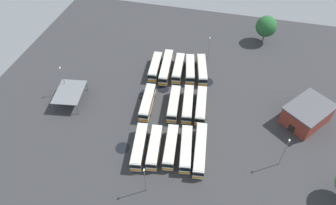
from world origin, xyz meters
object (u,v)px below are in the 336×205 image
(bus_row1_slot4, at_px, (201,105))
(bus_row2_slot4, at_px, (200,149))
(bus_row0_slot4, at_px, (202,70))
(lamp_post_by_building, at_px, (209,47))
(bus_row1_slot3, at_px, (188,104))
(bus_row0_slot3, at_px, (190,69))
(bus_row1_slot2, at_px, (174,104))
(lamp_post_far_corner, at_px, (63,79))
(bus_row0_slot0, at_px, (155,67))
(lamp_post_near_entrance, at_px, (284,152))
(bus_row1_slot0, at_px, (147,102))
(depot_building, at_px, (307,114))
(bus_row2_slot0, at_px, (139,146))
(bus_row2_slot2, at_px, (171,147))
(bus_row2_slot1, at_px, (154,147))
(bus_row2_slot3, at_px, (186,149))
(bus_row0_slot1, at_px, (166,67))
(tree_east_edge, at_px, (266,26))
(maintenance_shelter, at_px, (69,92))
(lamp_post_mid_lot, at_px, (145,179))
(bus_row0_slot2, at_px, (178,68))

(bus_row1_slot4, distance_m, bus_row2_slot4, 14.54)
(bus_row0_slot4, height_order, lamp_post_by_building, lamp_post_by_building)
(bus_row1_slot3, relative_size, bus_row2_slot4, 0.86)
(bus_row0_slot3, bearing_deg, bus_row1_slot2, -5.21)
(lamp_post_far_corner, bearing_deg, bus_row0_slot0, 124.79)
(bus_row1_slot2, height_order, lamp_post_near_entrance, lamp_post_near_entrance)
(bus_row0_slot3, distance_m, bus_row1_slot3, 14.89)
(lamp_post_far_corner, bearing_deg, bus_row1_slot0, 90.23)
(bus_row2_slot4, relative_size, depot_building, 0.97)
(bus_row0_slot4, relative_size, bus_row2_slot0, 0.99)
(bus_row1_slot0, xyz_separation_m, bus_row1_slot2, (-1.15, 7.12, -0.00))
(bus_row1_slot2, bearing_deg, bus_row0_slot4, 162.96)
(lamp_post_far_corner, bearing_deg, bus_row2_slot4, 73.66)
(bus_row2_slot2, bearing_deg, bus_row2_slot1, -74.34)
(bus_row2_slot1, xyz_separation_m, lamp_post_far_corner, (-13.94, -30.10, 3.22))
(bus_row1_slot3, xyz_separation_m, bus_row2_slot3, (14.63, 2.49, -0.00))
(bus_row0_slot0, bearing_deg, bus_row1_slot4, 51.70)
(bus_row2_slot1, distance_m, bus_row2_slot3, 7.52)
(bus_row2_slot3, bearing_deg, bus_row0_slot1, -157.14)
(bus_row0_slot3, relative_size, lamp_post_far_corner, 1.27)
(bus_row2_slot3, bearing_deg, lamp_post_near_entrance, 95.75)
(tree_east_edge, bearing_deg, maintenance_shelter, -50.10)
(lamp_post_mid_lot, bearing_deg, maintenance_shelter, -127.18)
(maintenance_shelter, bearing_deg, bus_row1_slot3, 98.52)
(bus_row0_slot2, xyz_separation_m, lamp_post_far_corner, (16.35, -29.19, 3.22))
(bus_row1_slot0, relative_size, bus_row2_slot2, 1.04)
(bus_row0_slot2, bearing_deg, bus_row0_slot1, -85.58)
(bus_row1_slot4, relative_size, lamp_post_near_entrance, 1.34)
(bus_row0_slot3, distance_m, tree_east_edge, 31.85)
(bus_row0_slot0, bearing_deg, bus_row2_slot3, 28.81)
(bus_row1_slot3, distance_m, lamp_post_near_entrance, 27.43)
(lamp_post_mid_lot, relative_size, tree_east_edge, 0.89)
(bus_row0_slot1, bearing_deg, bus_row2_slot2, 16.24)
(bus_row1_slot4, relative_size, lamp_post_mid_lot, 1.49)
(bus_row0_slot4, xyz_separation_m, maintenance_shelter, (20.17, -33.51, 1.50))
(bus_row1_slot4, bearing_deg, bus_row2_slot2, -17.00)
(bus_row1_slot4, height_order, maintenance_shelter, maintenance_shelter)
(bus_row1_slot4, height_order, lamp_post_near_entrance, lamp_post_near_entrance)
(bus_row0_slot4, height_order, bus_row1_slot0, same)
(bus_row0_slot2, relative_size, bus_row0_slot3, 1.01)
(bus_row0_slot4, xyz_separation_m, tree_east_edge, (-22.71, 17.77, 4.08))
(lamp_post_by_building, relative_size, tree_east_edge, 0.84)
(bus_row1_slot2, bearing_deg, bus_row1_slot4, 99.18)
(bus_row1_slot3, relative_size, maintenance_shelter, 1.14)
(bus_row1_slot0, relative_size, tree_east_edge, 1.30)
(bus_row2_slot3, bearing_deg, bus_row1_slot3, -170.36)
(tree_east_edge, bearing_deg, depot_building, 18.53)
(bus_row2_slot3, height_order, lamp_post_by_building, lamp_post_by_building)
(lamp_post_far_corner, relative_size, lamp_post_near_entrance, 0.99)
(bus_row2_slot0, relative_size, tree_east_edge, 1.33)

